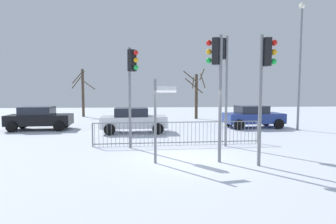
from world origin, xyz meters
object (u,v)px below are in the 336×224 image
object	(u,v)px
street_lamp	(300,55)
traffic_light_mid_left	(132,75)
traffic_light_rear_right	(224,66)
traffic_light_foreground_right	(216,70)
car_black_trailing	(39,118)
direction_sign_post	(157,116)
car_blue_near	(253,116)
bare_tree_centre	(196,93)
traffic_light_mid_right	(265,71)
bare_tree_left	(83,91)
car_white_far	(133,120)

from	to	relation	value
street_lamp	traffic_light_mid_left	bearing A→B (deg)	-154.46
traffic_light_rear_right	traffic_light_foreground_right	xyz separation A→B (m)	(-1.00, -2.70, -0.35)
traffic_light_foreground_right	car_black_trailing	bearing A→B (deg)	73.97
traffic_light_rear_right	direction_sign_post	size ratio (longest dim) A/B	1.69
car_blue_near	bare_tree_centre	size ratio (longest dim) A/B	0.90
car_black_trailing	direction_sign_post	bearing A→B (deg)	-53.43
traffic_light_mid_right	bare_tree_left	xyz separation A→B (m)	(-9.84, 17.76, -0.75)
bare_tree_left	bare_tree_centre	size ratio (longest dim) A/B	1.02
traffic_light_foreground_right	traffic_light_mid_right	xyz separation A→B (m)	(1.46, -0.62, -0.07)
traffic_light_mid_right	street_lamp	distance (m)	9.81
direction_sign_post	street_lamp	distance (m)	12.07
car_blue_near	street_lamp	size ratio (longest dim) A/B	0.50
traffic_light_rear_right	traffic_light_foreground_right	bearing A→B (deg)	-168.86
traffic_light_rear_right	bare_tree_centre	size ratio (longest dim) A/B	1.12
traffic_light_foreground_right	car_black_trailing	distance (m)	12.76
traffic_light_foreground_right	bare_tree_centre	xyz separation A→B (m)	(1.90, 14.48, -0.99)
street_lamp	bare_tree_left	size ratio (longest dim) A/B	1.76
traffic_light_mid_left	traffic_light_foreground_right	distance (m)	3.88
street_lamp	bare_tree_centre	distance (m)	9.22
direction_sign_post	bare_tree_left	xyz separation A→B (m)	(-6.34, 17.16, 0.77)
traffic_light_rear_right	car_white_far	bearing A→B (deg)	75.88
traffic_light_rear_right	car_black_trailing	world-z (taller)	traffic_light_rear_right
traffic_light_mid_right	traffic_light_foreground_right	bearing A→B (deg)	-114.68
traffic_light_mid_left	car_black_trailing	world-z (taller)	traffic_light_mid_left
street_lamp	bare_tree_centre	xyz separation A→B (m)	(-5.18, 7.21, -2.47)
traffic_light_foreground_right	street_lamp	world-z (taller)	street_lamp
car_white_far	car_blue_near	bearing A→B (deg)	8.53
traffic_light_rear_right	traffic_light_foreground_right	size ratio (longest dim) A/B	1.11
bare_tree_left	car_white_far	bearing A→B (deg)	-62.95
traffic_light_mid_left	bare_tree_centre	distance (m)	13.03
bare_tree_left	street_lamp	bearing A→B (deg)	-32.56
car_blue_near	bare_tree_centre	xyz separation A→B (m)	(-2.77, 5.94, 1.45)
traffic_light_foreground_right	bare_tree_left	bearing A→B (deg)	53.03
traffic_light_mid_right	car_white_far	bearing A→B (deg)	-150.28
car_black_trailing	street_lamp	xyz separation A→B (m)	(16.24, -1.27, 3.92)
direction_sign_post	car_black_trailing	distance (m)	11.16
traffic_light_rear_right	street_lamp	xyz separation A→B (m)	(6.08, 4.57, 1.13)
traffic_light_rear_right	traffic_light_mid_right	xyz separation A→B (m)	(0.46, -3.32, -0.41)
traffic_light_rear_right	street_lamp	size ratio (longest dim) A/B	0.62
bare_tree_left	traffic_light_mid_right	bearing A→B (deg)	-61.02
traffic_light_foreground_right	car_blue_near	world-z (taller)	traffic_light_foreground_right
traffic_light_foreground_right	street_lamp	size ratio (longest dim) A/B	0.56
traffic_light_mid_right	direction_sign_post	world-z (taller)	traffic_light_mid_right
car_blue_near	street_lamp	xyz separation A→B (m)	(2.42, -1.27, 3.92)
traffic_light_mid_left	traffic_light_mid_right	world-z (taller)	traffic_light_mid_left
direction_sign_post	car_white_far	size ratio (longest dim) A/B	0.74
traffic_light_foreground_right	car_blue_near	bearing A→B (deg)	-1.67
car_black_trailing	traffic_light_foreground_right	bearing A→B (deg)	-46.20
car_blue_near	direction_sign_post	bearing A→B (deg)	-132.31
bare_tree_left	bare_tree_centre	bearing A→B (deg)	-14.52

